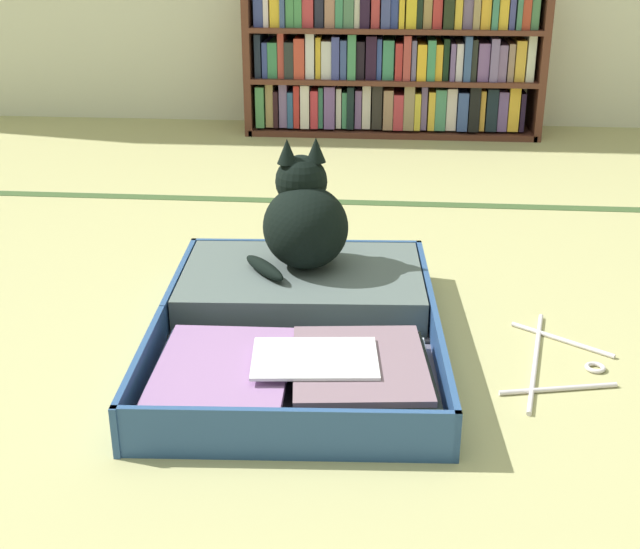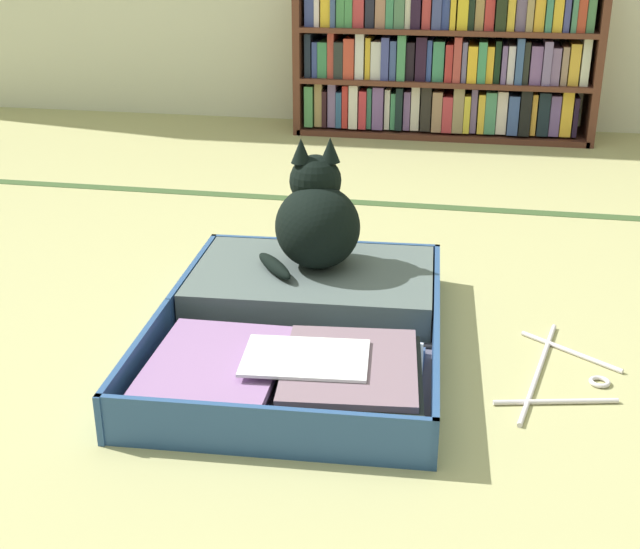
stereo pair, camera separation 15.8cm
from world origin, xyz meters
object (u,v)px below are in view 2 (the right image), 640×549
object	(u,v)px
bookshelf	(444,56)
black_cat	(316,219)
clothes_hanger	(558,374)
open_suitcase	(304,321)

from	to	relation	value
bookshelf	black_cat	bearing A→B (deg)	-96.01
black_cat	clothes_hanger	size ratio (longest dim) A/B	0.69
bookshelf	clothes_hanger	world-z (taller)	bookshelf
open_suitcase	clothes_hanger	size ratio (longest dim) A/B	1.98
clothes_hanger	black_cat	bearing A→B (deg)	153.91
bookshelf	black_cat	size ratio (longest dim) A/B	4.22
black_cat	open_suitcase	bearing A→B (deg)	-86.76
black_cat	clothes_hanger	xyz separation A→B (m)	(0.54, -0.26, -0.20)
bookshelf	open_suitcase	bearing A→B (deg)	-95.09
black_cat	bookshelf	bearing A→B (deg)	83.99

